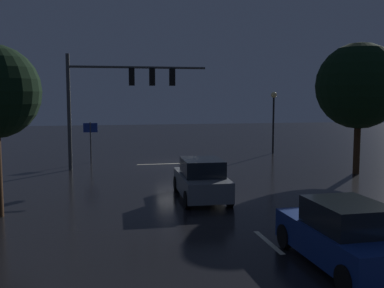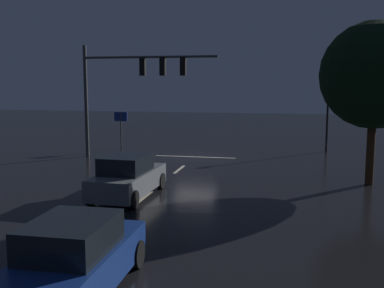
# 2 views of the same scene
# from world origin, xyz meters

# --- Properties ---
(ground_plane) EXTENTS (80.00, 80.00, 0.00)m
(ground_plane) POSITION_xyz_m (0.00, 0.00, 0.00)
(ground_plane) COLOR black
(traffic_signal_assembly) EXTENTS (8.16, 0.47, 6.71)m
(traffic_signal_assembly) POSITION_xyz_m (3.54, 1.08, 4.76)
(traffic_signal_assembly) COLOR #383A3D
(traffic_signal_assembly) RESTS_ON ground_plane
(lane_dash_far) EXTENTS (0.16, 2.20, 0.01)m
(lane_dash_far) POSITION_xyz_m (0.00, 4.00, 0.00)
(lane_dash_far) COLOR beige
(lane_dash_far) RESTS_ON ground_plane
(lane_dash_mid) EXTENTS (0.16, 2.20, 0.01)m
(lane_dash_mid) POSITION_xyz_m (0.00, 10.00, 0.00)
(lane_dash_mid) COLOR beige
(lane_dash_mid) RESTS_ON ground_plane
(lane_dash_near) EXTENTS (0.16, 2.20, 0.01)m
(lane_dash_near) POSITION_xyz_m (0.00, 16.00, 0.00)
(lane_dash_near) COLOR beige
(lane_dash_near) RESTS_ON ground_plane
(stop_bar) EXTENTS (5.00, 0.16, 0.01)m
(stop_bar) POSITION_xyz_m (0.00, -0.10, 0.00)
(stop_bar) COLOR beige
(stop_bar) RESTS_ON ground_plane
(car_approaching) EXTENTS (2.05, 4.43, 1.70)m
(car_approaching) POSITION_xyz_m (0.66, 9.98, 0.80)
(car_approaching) COLOR slate
(car_approaching) RESTS_ON ground_plane
(car_distant) EXTENTS (1.96, 4.39, 1.70)m
(car_distant) POSITION_xyz_m (-1.14, 18.21, 0.80)
(car_distant) COLOR navy
(car_distant) RESTS_ON ground_plane
(street_lamp_left_kerb) EXTENTS (0.44, 0.44, 4.59)m
(street_lamp_left_kerb) POSITION_xyz_m (-8.00, -3.83, 3.25)
(street_lamp_left_kerb) COLOR black
(street_lamp_left_kerb) RESTS_ON ground_plane
(route_sign) EXTENTS (0.90, 0.09, 2.61)m
(route_sign) POSITION_xyz_m (5.34, -1.66, 1.89)
(route_sign) COLOR #383A3D
(route_sign) RESTS_ON ground_plane
(tree_left_far) EXTENTS (4.68, 4.68, 7.19)m
(tree_left_far) POSITION_xyz_m (-9.12, 5.68, 4.84)
(tree_left_far) COLOR #382314
(tree_left_far) RESTS_ON ground_plane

